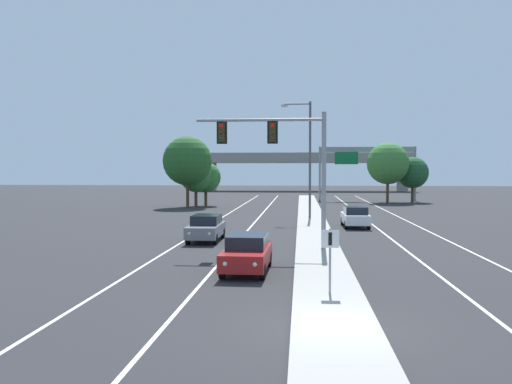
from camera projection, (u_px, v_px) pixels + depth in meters
ground_plane at (335, 329)px, 14.61m from camera, size 260.00×260.00×0.00m
median_island at (316, 240)px, 32.53m from camera, size 2.40×110.00×0.15m
lane_stripe_oncoming_center at (250, 228)px, 39.89m from camera, size 0.14×100.00×0.01m
lane_stripe_receding_center at (378, 229)px, 39.11m from camera, size 0.14×100.00×0.01m
edge_stripe_left at (206, 228)px, 40.16m from camera, size 0.14×100.00×0.01m
edge_stripe_right at (425, 229)px, 38.84m from camera, size 0.14×100.00×0.01m
overhead_signal_mast at (283, 151)px, 28.37m from camera, size 6.87×0.44×7.20m
median_sign_post at (330, 251)px, 18.18m from camera, size 0.60×0.10×2.20m
street_lamp_median at (307, 152)px, 46.21m from camera, size 2.58×0.28×10.00m
car_oncoming_red at (247, 253)px, 22.77m from camera, size 1.91×4.50×1.58m
car_oncoming_grey at (206, 228)px, 32.57m from camera, size 1.83×4.47×1.58m
car_receding_white at (355, 216)px, 40.32m from camera, size 1.88×4.49×1.58m
highway_sign_gantry at (367, 156)px, 74.22m from camera, size 13.28×0.42×7.50m
overpass_bridge at (305, 162)px, 108.29m from camera, size 42.40×6.40×7.65m
tree_far_left_b at (206, 177)px, 64.03m from camera, size 3.61×3.61×5.22m
tree_far_left_c at (196, 176)px, 62.85m from camera, size 3.77×3.77×5.46m
tree_far_right_c at (388, 163)px, 69.50m from camera, size 5.40×5.40×7.81m
tree_far_right_a at (413, 173)px, 70.82m from camera, size 4.14×4.14×5.99m
tree_far_left_a at (187, 161)px, 61.34m from camera, size 5.60×5.60×8.11m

